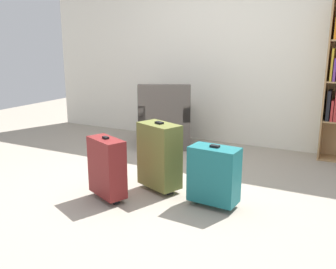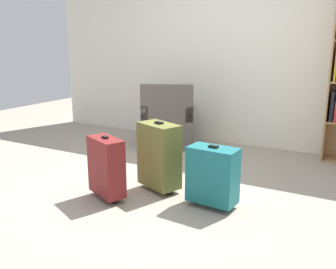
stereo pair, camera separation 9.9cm
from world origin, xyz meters
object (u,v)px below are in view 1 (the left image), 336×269
armchair (164,124)px  mug (200,149)px  suitcase_teal (214,175)px  suitcase_dark_red (107,167)px  suitcase_olive (159,155)px

armchair → mug: (0.59, -0.10, -0.27)m
armchair → suitcase_teal: (1.34, -1.61, -0.02)m
suitcase_dark_red → mug: bearing=84.3°
armchair → suitcase_olive: (0.73, -1.50, 0.05)m
armchair → suitcase_dark_red: size_ratio=1.54×
mug → suitcase_dark_red: bearing=-95.7°
armchair → mug: armchair is taller
mug → suitcase_olive: size_ratio=0.17×
suitcase_dark_red → suitcase_teal: 0.99m
suitcase_teal → mug: bearing=116.5°
mug → suitcase_olive: (0.15, -1.40, 0.32)m
armchair → suitcase_olive: bearing=-64.0°
mug → suitcase_teal: suitcase_teal is taller
mug → suitcase_dark_red: suitcase_dark_red is taller
mug → suitcase_olive: 1.45m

